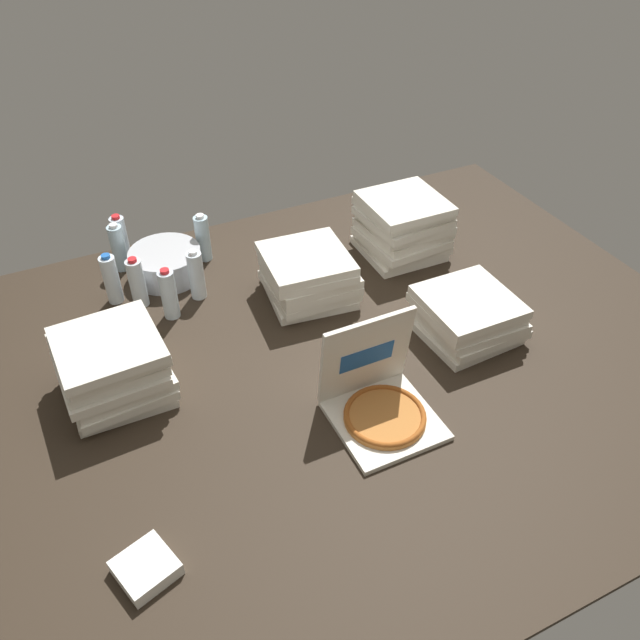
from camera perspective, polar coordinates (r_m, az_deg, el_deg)
The scene contains 15 objects.
ground_plane at distance 2.56m, azimuth 0.70°, elevation -3.96°, with size 3.20×2.40×0.02m, color #2D2319.
open_pizza_box at distance 2.32m, azimuth 5.33°, elevation -7.19°, with size 0.36×0.37×0.38m.
pizza_stack_center_near at distance 2.47m, azimuth -17.98°, elevation -3.98°, with size 0.40×0.41×0.26m.
pizza_stack_center_far at distance 3.13m, azimuth 7.37°, elevation 8.33°, with size 0.40×0.40×0.30m.
pizza_stack_right_near at distance 2.70m, azimuth 13.01°, elevation 0.38°, with size 0.39×0.38×0.19m.
pizza_stack_left_near at distance 2.82m, azimuth -1.04°, elevation 3.99°, with size 0.41×0.41×0.22m.
ice_bucket at distance 3.07m, azimuth -13.56°, elevation 4.93°, with size 0.33×0.33×0.13m, color #B7BABF.
water_bottle_0 at distance 2.94m, azimuth -18.10°, elevation 3.48°, with size 0.07×0.07×0.24m.
water_bottle_1 at distance 3.12m, azimuth -10.40°, elevation 7.20°, with size 0.07×0.07×0.24m.
water_bottle_2 at distance 2.87m, azimuth -10.96°, elevation 3.96°, with size 0.07×0.07×0.24m.
water_bottle_3 at distance 3.15m, azimuth -17.52°, elevation 6.17°, with size 0.07×0.07×0.24m.
water_bottle_4 at distance 3.21m, azimuth -17.34°, elevation 6.92°, with size 0.07×0.07×0.24m.
water_bottle_5 at distance 2.78m, azimuth -13.32°, elevation 2.26°, with size 0.07×0.07×0.24m.
water_bottle_6 at distance 2.88m, azimuth -15.97°, elevation 3.20°, with size 0.07×0.07×0.24m.
napkin_pile at distance 2.04m, azimuth -15.25°, elevation -20.54°, with size 0.16×0.16×0.05m, color white.
Camera 1 is at (-0.83, -1.66, 1.75)m, focal length 35.91 mm.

